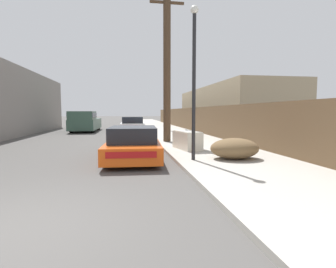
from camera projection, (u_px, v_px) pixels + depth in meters
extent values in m
plane|color=#4F4C49|center=(16.00, 232.00, 3.73)|extent=(220.00, 220.00, 0.00)
cube|color=#ADA89E|center=(162.00, 128.00, 27.68)|extent=(4.20, 63.00, 0.12)
cube|color=silver|center=(187.00, 140.00, 11.27)|extent=(1.01, 1.79, 0.74)
cube|color=white|center=(187.00, 131.00, 11.24)|extent=(0.97, 1.71, 0.03)
cube|color=#333335|center=(186.00, 130.00, 11.79)|extent=(0.07, 0.20, 0.02)
cube|color=gray|center=(185.00, 131.00, 11.49)|extent=(0.72, 0.20, 0.01)
cube|color=gray|center=(190.00, 131.00, 11.00)|extent=(0.72, 0.20, 0.01)
cube|color=#E05114|center=(134.00, 147.00, 9.69)|extent=(2.10, 4.73, 0.52)
cube|color=black|center=(133.00, 134.00, 9.23)|extent=(1.71, 2.31, 0.52)
cube|color=#B21414|center=(131.00, 155.00, 7.37)|extent=(1.44, 0.11, 0.18)
cylinder|color=black|center=(115.00, 145.00, 11.04)|extent=(0.24, 0.68, 0.67)
cylinder|color=black|center=(153.00, 144.00, 11.20)|extent=(0.24, 0.68, 0.67)
cylinder|color=black|center=(107.00, 156.00, 8.19)|extent=(0.24, 0.68, 0.67)
cylinder|color=black|center=(158.00, 155.00, 8.35)|extent=(0.24, 0.68, 0.67)
cube|color=silver|center=(132.00, 127.00, 21.94)|extent=(1.92, 4.33, 0.65)
cube|color=black|center=(132.00, 120.00, 21.72)|extent=(1.65, 2.43, 0.51)
cube|color=#B21414|center=(133.00, 127.00, 19.79)|extent=(1.48, 0.04, 0.23)
cylinder|color=black|center=(123.00, 128.00, 23.14)|extent=(0.20, 0.68, 0.68)
cylinder|color=black|center=(141.00, 127.00, 23.40)|extent=(0.20, 0.68, 0.68)
cylinder|color=black|center=(122.00, 130.00, 20.51)|extent=(0.20, 0.68, 0.68)
cylinder|color=black|center=(143.00, 129.00, 20.76)|extent=(0.20, 0.68, 0.68)
cube|color=#385647|center=(86.00, 124.00, 23.33)|extent=(2.23, 5.46, 0.91)
cube|color=#385647|center=(82.00, 115.00, 21.79)|extent=(2.02, 2.49, 0.68)
cube|color=black|center=(82.00, 115.00, 21.79)|extent=(2.06, 2.44, 0.37)
cylinder|color=black|center=(93.00, 128.00, 21.81)|extent=(0.28, 0.78, 0.77)
cylinder|color=black|center=(71.00, 128.00, 21.58)|extent=(0.28, 0.78, 0.77)
cylinder|color=black|center=(98.00, 126.00, 25.12)|extent=(0.28, 0.78, 0.77)
cylinder|color=black|center=(80.00, 126.00, 24.89)|extent=(0.28, 0.78, 0.77)
cylinder|color=#4C3826|center=(167.00, 66.00, 13.86)|extent=(0.39, 0.39, 8.08)
cube|color=#4C3826|center=(167.00, 2.00, 13.59)|extent=(1.80, 0.12, 0.12)
cylinder|color=#232326|center=(194.00, 88.00, 8.53)|extent=(0.12, 0.12, 4.71)
sphere|color=white|center=(194.00, 10.00, 8.32)|extent=(0.26, 0.26, 0.26)
ellipsoid|color=brown|center=(235.00, 148.00, 8.91)|extent=(1.67, 1.31, 0.70)
cube|color=brown|center=(190.00, 119.00, 23.50)|extent=(0.08, 39.72, 1.97)
cube|color=tan|center=(228.00, 108.00, 28.35)|extent=(6.00, 19.22, 4.29)
cylinder|color=#282D42|center=(168.00, 126.00, 22.31)|extent=(0.28, 0.28, 0.81)
cylinder|color=beige|center=(168.00, 118.00, 22.25)|extent=(0.34, 0.34, 0.64)
sphere|color=#8C664C|center=(168.00, 112.00, 22.21)|extent=(0.24, 0.24, 0.24)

